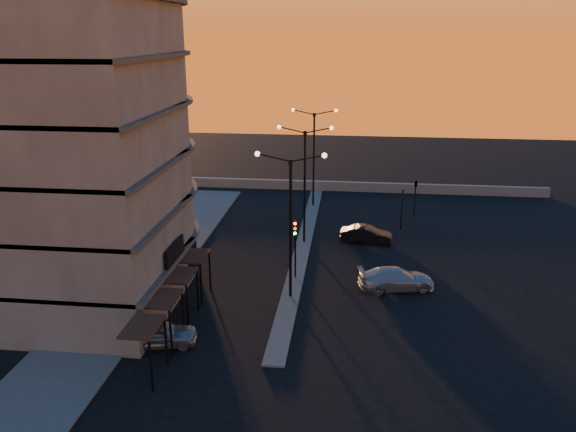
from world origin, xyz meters
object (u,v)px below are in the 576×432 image
(car_wagon, at_px, (396,279))
(car_hatchback, at_px, (158,333))
(traffic_light_main, at_px, (295,240))
(streetlamp_mid, at_px, (305,175))
(car_sedan, at_px, (366,234))

(car_wagon, bearing_deg, car_hatchback, 111.08)
(traffic_light_main, bearing_deg, car_hatchback, -124.55)
(streetlamp_mid, xyz_separation_m, car_wagon, (6.83, -7.90, -4.87))
(car_hatchback, distance_m, car_wagon, 15.90)
(traffic_light_main, distance_m, car_sedan, 9.47)
(streetlamp_mid, bearing_deg, car_wagon, -49.15)
(streetlamp_mid, height_order, car_hatchback, streetlamp_mid)
(traffic_light_main, bearing_deg, car_wagon, -6.48)
(traffic_light_main, relative_size, car_wagon, 0.85)
(car_sedan, bearing_deg, car_hatchback, 151.88)
(traffic_light_main, height_order, car_hatchback, traffic_light_main)
(car_hatchback, distance_m, car_sedan, 20.67)
(car_hatchback, bearing_deg, car_sedan, -46.31)
(streetlamp_mid, relative_size, traffic_light_main, 2.24)
(streetlamp_mid, relative_size, car_hatchback, 2.26)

